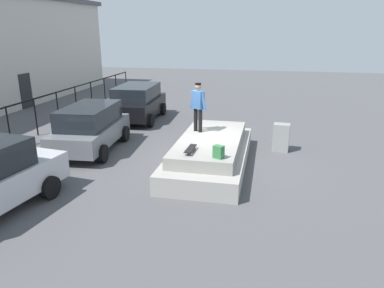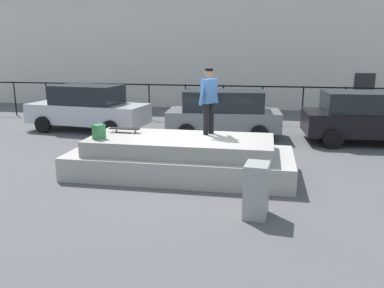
{
  "view_description": "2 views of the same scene",
  "coord_description": "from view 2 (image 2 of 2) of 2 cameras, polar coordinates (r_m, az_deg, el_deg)",
  "views": [
    {
      "loc": [
        -11.73,
        -1.98,
        4.45
      ],
      "look_at": [
        0.36,
        0.6,
        0.5
      ],
      "focal_mm": 33.76,
      "sensor_mm": 36.0,
      "label": 1
    },
    {
      "loc": [
        1.9,
        -9.91,
        3.15
      ],
      "look_at": [
        -0.12,
        0.85,
        0.57
      ],
      "focal_mm": 37.41,
      "sensor_mm": 36.0,
      "label": 2
    }
  ],
  "objects": [
    {
      "name": "skateboard",
      "position": [
        10.96,
        -9.6,
        2.14
      ],
      "size": [
        0.84,
        0.25,
        0.12
      ],
      "color": "black",
      "rests_on": "concrete_ledge"
    },
    {
      "name": "concrete_ledge",
      "position": [
        10.34,
        -1.61,
        -1.92
      ],
      "size": [
        5.69,
        2.43,
        0.97
      ],
      "color": "#9E9B93",
      "rests_on": "ground_plane"
    },
    {
      "name": "car_silver_sedan_near",
      "position": [
        16.41,
        -14.61,
        5.0
      ],
      "size": [
        4.89,
        2.48,
        1.81
      ],
      "color": "#B7B7BC",
      "rests_on": "ground_plane"
    },
    {
      "name": "ground_plane",
      "position": [
        10.57,
        -0.23,
        -4.07
      ],
      "size": [
        60.0,
        60.0,
        0.0
      ],
      "primitive_type": "plane",
      "color": "#4C4C4F"
    },
    {
      "name": "warehouse_building",
      "position": [
        25.77,
        6.56,
        13.44
      ],
      "size": [
        34.52,
        8.14,
        6.51
      ],
      "color": "beige",
      "rests_on": "ground_plane"
    },
    {
      "name": "fence_row",
      "position": [
        17.92,
        4.49,
        6.76
      ],
      "size": [
        24.06,
        0.06,
        1.64
      ],
      "color": "black",
      "rests_on": "ground_plane"
    },
    {
      "name": "car_grey_hatchback_mid",
      "position": [
        14.7,
        4.52,
        4.47
      ],
      "size": [
        4.2,
        2.29,
        1.72
      ],
      "color": "slate",
      "rests_on": "ground_plane"
    },
    {
      "name": "backpack",
      "position": [
        10.26,
        -13.13,
        1.7
      ],
      "size": [
        0.3,
        0.34,
        0.37
      ],
      "primitive_type": "cube",
      "rotation": [
        0.0,
        0.0,
        1.13
      ],
      "color": "#33723F",
      "rests_on": "concrete_ledge"
    },
    {
      "name": "utility_box",
      "position": [
        7.81,
        9.16,
        -6.51
      ],
      "size": [
        0.5,
        0.64,
        1.06
      ],
      "primitive_type": "cube",
      "rotation": [
        0.0,
        0.0,
        -0.1
      ],
      "color": "gray",
      "rests_on": "ground_plane"
    },
    {
      "name": "skateboarder",
      "position": [
        10.48,
        2.42,
        6.72
      ],
      "size": [
        0.47,
        0.7,
        1.71
      ],
      "color": "black",
      "rests_on": "concrete_ledge"
    },
    {
      "name": "car_black_hatchback_far",
      "position": [
        14.97,
        23.72,
        3.64
      ],
      "size": [
        4.29,
        2.44,
        1.77
      ],
      "color": "black",
      "rests_on": "ground_plane"
    }
  ]
}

